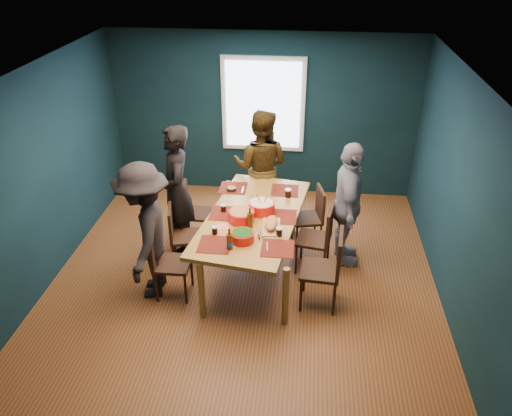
{
  "coord_description": "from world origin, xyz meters",
  "views": [
    {
      "loc": [
        0.73,
        -5.32,
        4.1
      ],
      "look_at": [
        0.13,
        0.16,
        0.94
      ],
      "focal_mm": 35.0,
      "sensor_mm": 36.0,
      "label": 1
    }
  ],
  "objects_px": {
    "person_back": "(261,167)",
    "bowl_herbs": "(242,236)",
    "dining_table": "(253,220)",
    "bowl_dumpling": "(262,207)",
    "chair_left_far": "(191,208)",
    "bowl_salad": "(241,215)",
    "chair_right_near": "(329,265)",
    "cutting_board": "(271,224)",
    "chair_left_mid": "(179,232)",
    "chair_right_mid": "(321,234)",
    "person_near_left": "(146,232)",
    "person_right": "(347,206)",
    "person_far_left": "(177,191)",
    "chair_right_far": "(313,213)",
    "chair_left_near": "(165,257)"
  },
  "relations": [
    {
      "from": "person_far_left",
      "to": "person_back",
      "type": "relative_size",
      "value": 1.04
    },
    {
      "from": "person_right",
      "to": "bowl_salad",
      "type": "distance_m",
      "value": 1.43
    },
    {
      "from": "chair_right_near",
      "to": "bowl_salad",
      "type": "xyz_separation_m",
      "value": [
        -1.1,
        0.48,
        0.32
      ]
    },
    {
      "from": "bowl_dumpling",
      "to": "bowl_herbs",
      "type": "height_order",
      "value": "bowl_dumpling"
    },
    {
      "from": "chair_left_far",
      "to": "bowl_salad",
      "type": "bearing_deg",
      "value": -42.5
    },
    {
      "from": "person_far_left",
      "to": "bowl_salad",
      "type": "xyz_separation_m",
      "value": [
        0.96,
        -0.54,
        -0.01
      ]
    },
    {
      "from": "bowl_herbs",
      "to": "chair_left_far",
      "type": "bearing_deg",
      "value": 126.52
    },
    {
      "from": "bowl_salad",
      "to": "bowl_herbs",
      "type": "distance_m",
      "value": 0.46
    },
    {
      "from": "bowl_dumpling",
      "to": "person_right",
      "type": "bearing_deg",
      "value": 11.58
    },
    {
      "from": "bowl_dumpling",
      "to": "chair_left_far",
      "type": "bearing_deg",
      "value": 153.06
    },
    {
      "from": "bowl_salad",
      "to": "bowl_herbs",
      "type": "bearing_deg",
      "value": -80.55
    },
    {
      "from": "chair_left_mid",
      "to": "chair_right_mid",
      "type": "height_order",
      "value": "chair_right_mid"
    },
    {
      "from": "chair_left_near",
      "to": "person_right",
      "type": "bearing_deg",
      "value": 22.69
    },
    {
      "from": "person_far_left",
      "to": "cutting_board",
      "type": "relative_size",
      "value": 3.5
    },
    {
      "from": "dining_table",
      "to": "chair_left_far",
      "type": "distance_m",
      "value": 1.21
    },
    {
      "from": "chair_right_mid",
      "to": "person_near_left",
      "type": "bearing_deg",
      "value": -152.39
    },
    {
      "from": "person_back",
      "to": "bowl_herbs",
      "type": "bearing_deg",
      "value": 97.05
    },
    {
      "from": "chair_left_far",
      "to": "bowl_dumpling",
      "type": "distance_m",
      "value": 1.28
    },
    {
      "from": "chair_left_far",
      "to": "person_back",
      "type": "xyz_separation_m",
      "value": [
        0.95,
        0.7,
        0.37
      ]
    },
    {
      "from": "chair_left_far",
      "to": "chair_left_mid",
      "type": "distance_m",
      "value": 0.64
    },
    {
      "from": "person_back",
      "to": "chair_left_mid",
      "type": "bearing_deg",
      "value": 61.72
    },
    {
      "from": "person_right",
      "to": "bowl_salad",
      "type": "height_order",
      "value": "person_right"
    },
    {
      "from": "chair_left_near",
      "to": "person_back",
      "type": "height_order",
      "value": "person_back"
    },
    {
      "from": "chair_left_near",
      "to": "bowl_salad",
      "type": "height_order",
      "value": "bowl_salad"
    },
    {
      "from": "person_right",
      "to": "cutting_board",
      "type": "xyz_separation_m",
      "value": [
        -0.96,
        -0.6,
        0.02
      ]
    },
    {
      "from": "chair_right_far",
      "to": "person_near_left",
      "type": "relative_size",
      "value": 0.5
    },
    {
      "from": "cutting_board",
      "to": "bowl_herbs",
      "type": "bearing_deg",
      "value": -136.56
    },
    {
      "from": "person_far_left",
      "to": "person_near_left",
      "type": "distance_m",
      "value": 1.01
    },
    {
      "from": "chair_left_mid",
      "to": "person_far_left",
      "type": "height_order",
      "value": "person_far_left"
    },
    {
      "from": "dining_table",
      "to": "bowl_dumpling",
      "type": "distance_m",
      "value": 0.21
    },
    {
      "from": "person_near_left",
      "to": "cutting_board",
      "type": "relative_size",
      "value": 3.34
    },
    {
      "from": "bowl_salad",
      "to": "cutting_board",
      "type": "distance_m",
      "value": 0.41
    },
    {
      "from": "dining_table",
      "to": "person_near_left",
      "type": "height_order",
      "value": "person_near_left"
    },
    {
      "from": "chair_left_near",
      "to": "chair_right_near",
      "type": "distance_m",
      "value": 1.99
    },
    {
      "from": "dining_table",
      "to": "chair_right_near",
      "type": "distance_m",
      "value": 1.17
    },
    {
      "from": "person_back",
      "to": "bowl_herbs",
      "type": "xyz_separation_m",
      "value": [
        -0.02,
        -1.96,
        0.01
      ]
    },
    {
      "from": "chair_right_near",
      "to": "cutting_board",
      "type": "distance_m",
      "value": 0.85
    },
    {
      "from": "person_near_left",
      "to": "cutting_board",
      "type": "bearing_deg",
      "value": 94.66
    },
    {
      "from": "chair_left_near",
      "to": "chair_right_near",
      "type": "bearing_deg",
      "value": -0.41
    },
    {
      "from": "person_right",
      "to": "bowl_dumpling",
      "type": "bearing_deg",
      "value": 99.64
    },
    {
      "from": "chair_left_mid",
      "to": "person_far_left",
      "type": "relative_size",
      "value": 0.47
    },
    {
      "from": "chair_left_far",
      "to": "chair_right_far",
      "type": "relative_size",
      "value": 1.0
    },
    {
      "from": "person_far_left",
      "to": "bowl_salad",
      "type": "height_order",
      "value": "person_far_left"
    },
    {
      "from": "chair_left_far",
      "to": "person_right",
      "type": "height_order",
      "value": "person_right"
    },
    {
      "from": "person_near_left",
      "to": "person_far_left",
      "type": "bearing_deg",
      "value": 164.76
    },
    {
      "from": "bowl_dumpling",
      "to": "bowl_salad",
      "type": "bearing_deg",
      "value": -133.55
    },
    {
      "from": "bowl_salad",
      "to": "person_back",
      "type": "bearing_deg",
      "value": 86.3
    },
    {
      "from": "chair_left_far",
      "to": "person_near_left",
      "type": "relative_size",
      "value": 0.5
    },
    {
      "from": "chair_right_far",
      "to": "cutting_board",
      "type": "xyz_separation_m",
      "value": [
        -0.52,
        -0.98,
        0.38
      ]
    },
    {
      "from": "person_far_left",
      "to": "chair_right_near",
      "type": "bearing_deg",
      "value": 47.48
    }
  ]
}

